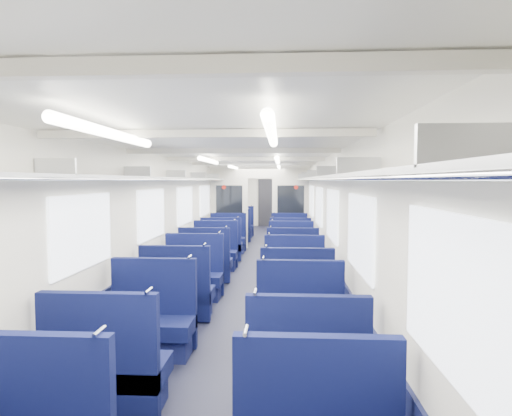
{
  "coord_description": "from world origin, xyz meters",
  "views": [
    {
      "loc": [
        0.62,
        -9.42,
        1.94
      ],
      "look_at": [
        -0.08,
        2.26,
        1.19
      ],
      "focal_mm": 30.25,
      "sensor_mm": 36.0,
      "label": 1
    }
  ],
  "objects_px": {
    "seat_18": "(228,240)",
    "seat_22": "(239,227)",
    "bulkhead": "(260,205)",
    "seat_10": "(193,278)",
    "seat_5": "(307,378)",
    "seat_7": "(300,328)",
    "seat_9": "(297,299)",
    "seat_13": "(292,265)",
    "seat_20": "(236,231)",
    "seat_14": "(215,254)",
    "seat_12": "(206,264)",
    "seat_8": "(177,295)",
    "end_door": "(267,203)",
    "seat_11": "(294,281)",
    "seat_15": "(291,255)",
    "seat_6": "(151,324)",
    "seat_16": "(222,247)",
    "seat_19": "(289,240)",
    "seat_17": "(290,247)",
    "seat_21": "(288,232)",
    "seat_23": "(288,227)",
    "seat_4": "(106,374)"
  },
  "relations": [
    {
      "from": "seat_8",
      "to": "seat_9",
      "type": "distance_m",
      "value": 1.66
    },
    {
      "from": "seat_12",
      "to": "seat_17",
      "type": "height_order",
      "value": "same"
    },
    {
      "from": "seat_6",
      "to": "seat_17",
      "type": "xyz_separation_m",
      "value": [
        1.66,
        5.65,
        0.0
      ]
    },
    {
      "from": "seat_10",
      "to": "seat_12",
      "type": "relative_size",
      "value": 1.0
    },
    {
      "from": "seat_13",
      "to": "seat_20",
      "type": "distance_m",
      "value": 5.59
    },
    {
      "from": "seat_5",
      "to": "seat_7",
      "type": "distance_m",
      "value": 1.2
    },
    {
      "from": "bulkhead",
      "to": "seat_17",
      "type": "distance_m",
      "value": 2.32
    },
    {
      "from": "seat_10",
      "to": "seat_7",
      "type": "bearing_deg",
      "value": -54.36
    },
    {
      "from": "seat_19",
      "to": "seat_11",
      "type": "bearing_deg",
      "value": -90.0
    },
    {
      "from": "bulkhead",
      "to": "seat_10",
      "type": "distance_m",
      "value": 5.46
    },
    {
      "from": "seat_10",
      "to": "seat_11",
      "type": "height_order",
      "value": "same"
    },
    {
      "from": "seat_5",
      "to": "seat_23",
      "type": "bearing_deg",
      "value": 90.0
    },
    {
      "from": "seat_17",
      "to": "seat_21",
      "type": "distance_m",
      "value": 3.17
    },
    {
      "from": "seat_13",
      "to": "seat_22",
      "type": "xyz_separation_m",
      "value": [
        -1.66,
        6.49,
        0.0
      ]
    },
    {
      "from": "bulkhead",
      "to": "seat_22",
      "type": "xyz_separation_m",
      "value": [
        -0.83,
        2.38,
        -0.9
      ]
    },
    {
      "from": "seat_12",
      "to": "seat_10",
      "type": "bearing_deg",
      "value": -90.0
    },
    {
      "from": "seat_6",
      "to": "seat_9",
      "type": "bearing_deg",
      "value": 33.87
    },
    {
      "from": "seat_7",
      "to": "seat_10",
      "type": "height_order",
      "value": "same"
    },
    {
      "from": "seat_5",
      "to": "seat_22",
      "type": "bearing_deg",
      "value": 98.41
    },
    {
      "from": "seat_13",
      "to": "seat_17",
      "type": "bearing_deg",
      "value": 90.0
    },
    {
      "from": "seat_15",
      "to": "seat_22",
      "type": "height_order",
      "value": "same"
    },
    {
      "from": "seat_13",
      "to": "seat_7",
      "type": "bearing_deg",
      "value": -90.0
    },
    {
      "from": "seat_23",
      "to": "seat_19",
      "type": "bearing_deg",
      "value": -90.0
    },
    {
      "from": "seat_9",
      "to": "seat_13",
      "type": "distance_m",
      "value": 2.4
    },
    {
      "from": "bulkhead",
      "to": "seat_13",
      "type": "relative_size",
      "value": 2.57
    },
    {
      "from": "seat_4",
      "to": "seat_17",
      "type": "bearing_deg",
      "value": 76.45
    },
    {
      "from": "seat_8",
      "to": "seat_13",
      "type": "distance_m",
      "value": 2.84
    },
    {
      "from": "seat_6",
      "to": "seat_16",
      "type": "height_order",
      "value": "same"
    },
    {
      "from": "seat_7",
      "to": "seat_9",
      "type": "bearing_deg",
      "value": 90.0
    },
    {
      "from": "seat_7",
      "to": "seat_14",
      "type": "distance_m",
      "value": 4.93
    },
    {
      "from": "seat_6",
      "to": "seat_17",
      "type": "relative_size",
      "value": 1.0
    },
    {
      "from": "seat_8",
      "to": "seat_18",
      "type": "relative_size",
      "value": 1.0
    },
    {
      "from": "seat_22",
      "to": "seat_12",
      "type": "bearing_deg",
      "value": -90.0
    },
    {
      "from": "seat_5",
      "to": "seat_10",
      "type": "xyz_separation_m",
      "value": [
        -1.66,
        3.52,
        0.0
      ]
    },
    {
      "from": "bulkhead",
      "to": "seat_14",
      "type": "relative_size",
      "value": 2.57
    },
    {
      "from": "end_door",
      "to": "seat_12",
      "type": "height_order",
      "value": "end_door"
    },
    {
      "from": "end_door",
      "to": "seat_10",
      "type": "bearing_deg",
      "value": -94.15
    },
    {
      "from": "seat_7",
      "to": "seat_22",
      "type": "xyz_separation_m",
      "value": [
        -1.66,
        10.02,
        0.0
      ]
    },
    {
      "from": "seat_20",
      "to": "seat_14",
      "type": "bearing_deg",
      "value": -90.0
    },
    {
      "from": "seat_18",
      "to": "seat_22",
      "type": "distance_m",
      "value": 3.17
    },
    {
      "from": "seat_5",
      "to": "seat_11",
      "type": "height_order",
      "value": "same"
    },
    {
      "from": "seat_5",
      "to": "seat_12",
      "type": "relative_size",
      "value": 1.0
    },
    {
      "from": "end_door",
      "to": "seat_20",
      "type": "distance_m",
      "value": 4.98
    },
    {
      "from": "seat_18",
      "to": "seat_21",
      "type": "bearing_deg",
      "value": 50.17
    },
    {
      "from": "end_door",
      "to": "seat_11",
      "type": "height_order",
      "value": "end_door"
    },
    {
      "from": "seat_14",
      "to": "seat_8",
      "type": "bearing_deg",
      "value": -90.0
    },
    {
      "from": "seat_7",
      "to": "seat_4",
      "type": "bearing_deg",
      "value": -143.78
    },
    {
      "from": "seat_4",
      "to": "seat_14",
      "type": "bearing_deg",
      "value": 90.0
    },
    {
      "from": "seat_13",
      "to": "seat_16",
      "type": "xyz_separation_m",
      "value": [
        -1.66,
        2.13,
        0.0
      ]
    },
    {
      "from": "seat_9",
      "to": "seat_15",
      "type": "bearing_deg",
      "value": 90.0
    }
  ]
}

